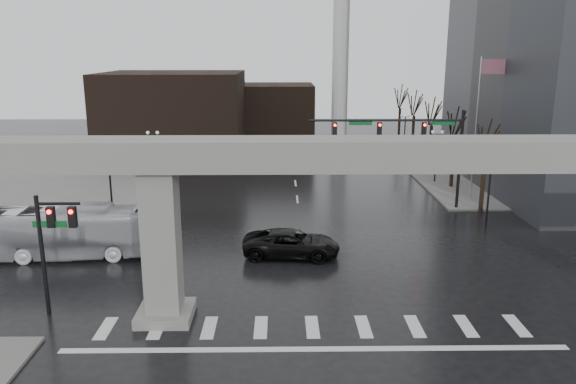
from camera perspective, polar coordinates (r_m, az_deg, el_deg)
ground at (r=27.80m, az=2.36°, el=-12.58°), size 160.00×160.00×0.00m
sidewalk_ne at (r=67.84m, az=23.12°, el=2.53°), size 28.00×36.00×0.15m
sidewalk_nw at (r=66.70m, az=-22.40°, el=2.41°), size 28.00×36.00×0.15m
elevated_guideway at (r=25.55m, az=5.35°, el=1.39°), size 48.00×2.60×8.70m
building_far_left at (r=68.34m, az=-11.48°, el=7.65°), size 16.00×14.00×10.00m
building_far_mid at (r=77.23m, az=-1.21°, el=7.92°), size 10.00×10.00×8.00m
smokestack at (r=71.15m, az=5.39°, el=14.86°), size 3.60×3.60×30.00m
signal_mast_arm at (r=45.30m, az=12.61°, el=5.40°), size 12.12×0.43×8.00m
signal_left_pole at (r=28.74m, az=-22.86°, el=-4.04°), size 2.30×0.30×6.00m
flagpole_assembly at (r=49.92m, az=18.99°, el=7.74°), size 2.06×0.12×12.00m
lamp_right_0 at (r=42.53m, az=19.82°, el=1.10°), size 1.22×0.32×5.11m
lamp_right_1 at (r=55.59m, az=14.87°, el=4.40°), size 1.22×0.32×5.11m
lamp_right_2 at (r=69.01m, az=11.80°, el=6.42°), size 1.22×0.32×5.11m
lamp_left_0 at (r=41.58m, az=-17.61°, el=0.99°), size 1.22×0.32×5.11m
lamp_left_1 at (r=54.87m, az=-13.51°, el=4.36°), size 1.22×0.32×5.11m
lamp_left_2 at (r=68.44m, az=-11.00°, el=6.40°), size 1.22×0.32×5.11m
tree_right_0 at (r=46.70m, az=19.25°, el=1.40°), size 1.09×1.58×7.50m
tree_right_1 at (r=54.11m, az=16.43°, el=3.37°), size 1.09×1.61×7.67m
tree_right_2 at (r=61.67m, az=14.29°, el=4.85°), size 1.10×1.63×7.85m
tree_right_3 at (r=69.33m, az=12.61°, el=6.00°), size 1.11×1.66×8.02m
tree_right_4 at (r=77.06m, az=11.26°, el=6.92°), size 1.12×1.69×8.19m
pickup_truck at (r=35.03m, az=0.35°, el=-5.26°), size 6.22×3.29×1.67m
city_bus at (r=37.34m, az=-21.62°, el=-3.79°), size 11.73×3.35×3.23m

